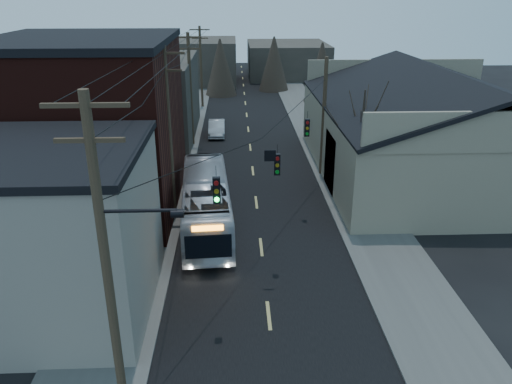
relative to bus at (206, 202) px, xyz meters
The scene contains 13 objects.
road_surface 13.76m from the bus, 77.33° to the left, with size 9.00×110.00×0.02m, color black.
sidewalk_left 13.87m from the bus, 104.70° to the left, with size 4.00×110.00×0.12m, color #474744.
sidewalk_right 16.45m from the bus, 54.55° to the left, with size 4.00×110.00×0.12m, color #474744.
building_clapboard 9.93m from the bus, 128.09° to the right, with size 8.00×8.00×7.00m, color gray.
building_brick 8.51m from the bus, 154.46° to the left, with size 10.00×12.00×10.00m, color black.
building_left_far 20.50m from the bus, 108.57° to the left, with size 9.00×14.00×7.00m, color #343029.
warehouse 18.08m from the bus, 27.54° to the left, with size 16.16×20.60×7.73m.
building_far_left 48.46m from the bus, 93.55° to the left, with size 10.00×12.00×6.00m, color #343029.
building_far_right 54.28m from the bus, 79.38° to the left, with size 12.00×14.00×5.00m, color #343029.
bare_tree 10.29m from the bus, 19.40° to the left, with size 0.40×0.40×7.20m, color black.
utility_lines 8.24m from the bus, 90.87° to the left, with size 11.24×45.28×10.50m.
bus is the anchor object (origin of this frame).
parked_car 19.36m from the bus, 90.00° to the left, with size 1.48×4.24×1.40m, color #B3B5BB.
Camera 1 is at (-1.29, -9.43, 12.79)m, focal length 35.00 mm.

